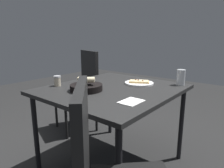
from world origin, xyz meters
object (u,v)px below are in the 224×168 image
at_px(pepper_shaker, 57,81).
at_px(pizza_plate, 139,83).
at_px(bread_basket, 86,86).
at_px(chair_near, 82,86).
at_px(dining_table, 113,95).
at_px(beer_glass, 181,78).

bearing_deg(pepper_shaker, pizza_plate, -44.54).
height_order(pizza_plate, bread_basket, bread_basket).
bearing_deg(bread_basket, pizza_plate, -23.48).
bearing_deg(chair_near, pepper_shaker, -148.15).
distance_m(pizza_plate, bread_basket, 0.50).
xyz_separation_m(dining_table, pepper_shaker, (-0.25, 0.40, 0.10)).
distance_m(dining_table, beer_glass, 0.61).
height_order(bread_basket, pepper_shaker, bread_basket).
distance_m(pizza_plate, pepper_shaker, 0.71).
relative_size(beer_glass, chair_near, 0.14).
bearing_deg(pepper_shaker, beer_glass, -49.00).
xyz_separation_m(dining_table, chair_near, (0.37, 0.79, -0.12)).
bearing_deg(beer_glass, pizza_plate, 122.09).
relative_size(pizza_plate, chair_near, 0.26).
bearing_deg(pizza_plate, dining_table, 159.25).
distance_m(dining_table, bread_basket, 0.24).
bearing_deg(pepper_shaker, chair_near, 31.85).
bearing_deg(chair_near, bread_basket, -129.77).
distance_m(pizza_plate, beer_glass, 0.36).
xyz_separation_m(pepper_shaker, chair_near, (0.62, 0.39, -0.22)).
height_order(dining_table, chair_near, chair_near).
height_order(dining_table, beer_glass, beer_glass).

